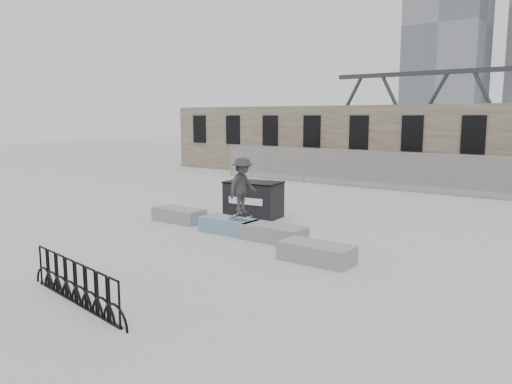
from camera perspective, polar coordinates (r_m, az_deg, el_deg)
ground at (r=16.24m, az=-0.76°, el=-5.05°), size 120.00×120.00×0.00m
stone_wall at (r=30.39m, az=18.15°, el=5.22°), size 36.00×2.58×4.50m
chainlink_fence at (r=26.97m, az=15.52°, el=2.35°), size 22.06×0.06×2.02m
planter_far_left at (r=18.59m, az=-8.78°, el=-2.54°), size 2.00×0.90×0.50m
planter_center_left at (r=16.64m, az=-3.08°, el=-3.78°), size 2.00×0.90×0.50m
planter_center_right at (r=15.54m, az=2.10°, el=-4.66°), size 2.00×0.90×0.50m
planter_offset at (r=13.46m, az=6.91°, el=-6.82°), size 2.00×0.90×0.50m
dumpster at (r=19.13m, az=-0.29°, el=-0.82°), size 2.26×1.56×1.38m
bike_rack at (r=11.08m, az=-19.93°, el=-9.80°), size 4.00×0.65×0.90m
skateboarder at (r=15.97m, az=-1.55°, el=0.72°), size 0.78×1.20×2.00m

